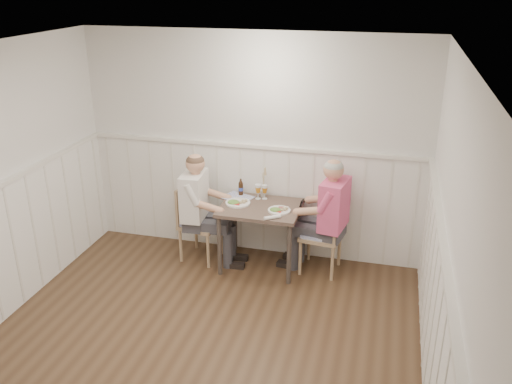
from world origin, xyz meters
TOP-DOWN VIEW (x-y plane):
  - ground_plane at (0.00, 0.00)m, footprint 4.50×4.50m
  - room_shell at (0.00, 0.00)m, footprint 4.04×4.54m
  - wainscot at (0.00, 0.69)m, footprint 4.00×4.49m
  - dining_table at (0.20, 1.84)m, footprint 0.88×0.70m
  - chair_right at (0.93, 1.91)m, footprint 0.47×0.47m
  - chair_left at (-0.57, 1.86)m, footprint 0.49×0.49m
  - man_in_pink at (0.96, 1.90)m, footprint 0.68×0.49m
  - diner_cream at (-0.52, 1.79)m, footprint 0.64×0.44m
  - plate_man at (0.42, 1.76)m, footprint 0.25×0.25m
  - plate_diner at (-0.08, 1.84)m, footprint 0.28×0.28m
  - beer_glass_a at (0.19, 2.06)m, footprint 0.07×0.07m
  - beer_glass_b at (0.12, 2.04)m, footprint 0.07×0.07m
  - beer_bottle at (-0.11, 2.10)m, footprint 0.06×0.06m
  - rolled_napkin at (0.40, 1.55)m, footprint 0.17×0.13m
  - grass_vase at (0.15, 2.12)m, footprint 0.04×0.04m
  - gingham_mat at (-0.12, 2.02)m, footprint 0.40×0.36m

SIDE VIEW (x-z plane):
  - ground_plane at x=0.00m, z-range 0.00..0.00m
  - chair_left at x=-0.57m, z-range 0.04..0.94m
  - chair_right at x=0.93m, z-range 0.04..0.94m
  - diner_cream at x=-0.52m, z-range -0.11..1.23m
  - man_in_pink at x=0.96m, z-range -0.11..1.26m
  - dining_table at x=0.20m, z-range 0.27..1.02m
  - wainscot at x=0.00m, z-range 0.02..1.36m
  - gingham_mat at x=-0.12m, z-range 0.75..0.76m
  - rolled_napkin at x=0.40m, z-range 0.75..0.79m
  - plate_man at x=0.42m, z-range 0.74..0.80m
  - plate_diner at x=-0.08m, z-range 0.74..0.81m
  - beer_bottle at x=-0.11m, z-range 0.74..0.94m
  - beer_glass_a at x=0.19m, z-range 0.78..0.95m
  - beer_glass_b at x=0.12m, z-range 0.78..0.96m
  - grass_vase at x=0.15m, z-range 0.73..1.11m
  - room_shell at x=0.00m, z-range 0.22..2.82m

